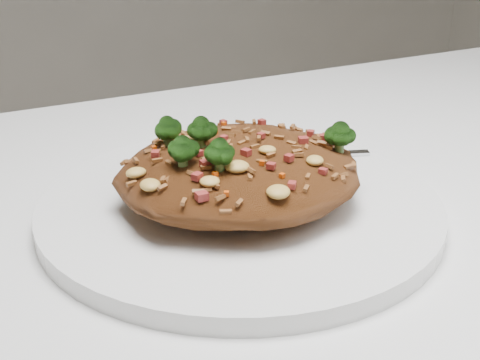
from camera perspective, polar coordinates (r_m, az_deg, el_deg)
name	(u,v)px	position (r m, az deg, el deg)	size (l,w,h in m)	color
dining_table	(355,336)	(0.54, 9.75, -12.95)	(1.20, 0.80, 0.75)	white
plate	(240,206)	(0.51, 0.00, -2.27)	(0.30, 0.30, 0.01)	white
fried_rice	(240,162)	(0.49, -0.04, 1.51)	(0.18, 0.17, 0.07)	brown
fork	(286,156)	(0.58, 3.98, 2.03)	(0.16, 0.07, 0.00)	silver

